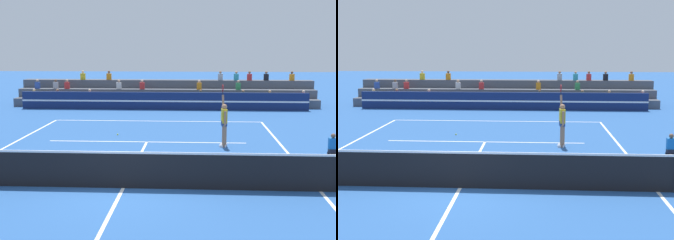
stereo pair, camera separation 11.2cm
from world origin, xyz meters
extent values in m
plane|color=#285699|center=(0.00, 0.00, 0.00)|extent=(120.00, 120.00, 0.00)
cube|color=white|center=(0.00, 11.90, 0.00)|extent=(11.00, 0.10, 0.01)
cube|color=white|center=(5.50, 0.00, 0.00)|extent=(0.10, 23.80, 0.01)
cube|color=white|center=(0.00, 6.43, 0.00)|extent=(8.25, 0.10, 0.01)
cube|color=white|center=(0.00, 0.00, 0.00)|extent=(0.10, 12.85, 0.01)
cube|color=black|center=(0.00, 0.00, 0.50)|extent=(11.90, 0.02, 1.00)
cube|color=white|center=(0.00, 0.00, 1.03)|extent=(11.90, 0.04, 0.06)
cube|color=navy|center=(0.00, 16.44, 0.55)|extent=(18.00, 0.24, 1.10)
cube|color=white|center=(0.00, 16.31, 0.55)|extent=(18.00, 0.02, 0.10)
cube|color=#4C515B|center=(0.00, 17.71, 0.28)|extent=(19.90, 0.95, 0.55)
cube|color=pink|center=(8.90, 17.54, 0.77)|extent=(0.32, 0.22, 0.44)
sphere|color=beige|center=(8.90, 17.54, 1.09)|extent=(0.18, 0.18, 0.18)
cube|color=pink|center=(-4.92, 17.54, 0.77)|extent=(0.32, 0.22, 0.44)
sphere|color=beige|center=(-4.92, 17.54, 1.09)|extent=(0.18, 0.18, 0.18)
cube|color=teal|center=(2.34, 17.54, 0.77)|extent=(0.32, 0.22, 0.44)
sphere|color=brown|center=(2.34, 17.54, 1.09)|extent=(0.18, 0.18, 0.18)
cube|color=yellow|center=(-8.64, 17.54, 0.77)|extent=(0.32, 0.22, 0.44)
sphere|color=beige|center=(-8.64, 17.54, 1.09)|extent=(0.18, 0.18, 0.18)
cube|color=yellow|center=(6.78, 17.54, 0.77)|extent=(0.32, 0.22, 0.44)
sphere|color=tan|center=(6.78, 17.54, 1.09)|extent=(0.18, 0.18, 0.18)
cube|color=purple|center=(-7.08, 17.54, 0.77)|extent=(0.32, 0.22, 0.44)
sphere|color=#9E7051|center=(-7.08, 17.54, 1.09)|extent=(0.18, 0.18, 0.18)
cube|color=#338C4C|center=(5.08, 17.54, 0.77)|extent=(0.32, 0.22, 0.44)
sphere|color=#9E7051|center=(5.08, 17.54, 1.09)|extent=(0.18, 0.18, 0.18)
cube|color=#4C515B|center=(0.00, 18.66, 0.55)|extent=(19.90, 0.95, 1.10)
cube|color=red|center=(-6.68, 18.49, 1.32)|extent=(0.32, 0.22, 0.44)
sphere|color=tan|center=(-6.68, 18.49, 1.64)|extent=(0.18, 0.18, 0.18)
cube|color=silver|center=(-3.14, 18.49, 1.32)|extent=(0.32, 0.22, 0.44)
sphere|color=tan|center=(-3.14, 18.49, 1.64)|extent=(0.18, 0.18, 0.18)
cube|color=#2D4CA5|center=(-8.72, 18.49, 1.32)|extent=(0.32, 0.22, 0.44)
sphere|color=tan|center=(-8.72, 18.49, 1.64)|extent=(0.18, 0.18, 0.18)
cube|color=#338C4C|center=(4.83, 18.49, 1.32)|extent=(0.32, 0.22, 0.44)
sphere|color=tan|center=(4.83, 18.49, 1.64)|extent=(0.18, 0.18, 0.18)
cube|color=#B2B2B7|center=(-7.46, 18.49, 1.32)|extent=(0.32, 0.22, 0.44)
sphere|color=brown|center=(-7.46, 18.49, 1.64)|extent=(0.18, 0.18, 0.18)
cube|color=red|center=(-1.57, 18.49, 1.32)|extent=(0.32, 0.22, 0.44)
sphere|color=beige|center=(-1.57, 18.49, 1.64)|extent=(0.18, 0.18, 0.18)
cube|color=orange|center=(2.25, 18.49, 1.32)|extent=(0.32, 0.22, 0.44)
sphere|color=beige|center=(2.25, 18.49, 1.64)|extent=(0.18, 0.18, 0.18)
cube|color=#4C515B|center=(0.00, 19.61, 0.83)|extent=(19.90, 0.95, 1.65)
cube|color=orange|center=(8.51, 19.44, 1.87)|extent=(0.32, 0.22, 0.44)
sphere|color=brown|center=(8.51, 19.44, 2.19)|extent=(0.18, 0.18, 0.18)
cube|color=yellow|center=(-5.81, 19.44, 1.87)|extent=(0.32, 0.22, 0.44)
sphere|color=beige|center=(-5.81, 19.44, 2.19)|extent=(0.18, 0.18, 0.18)
cube|color=black|center=(6.79, 19.44, 1.87)|extent=(0.32, 0.22, 0.44)
sphere|color=#9E7051|center=(6.79, 19.44, 2.19)|extent=(0.18, 0.18, 0.18)
cube|color=orange|center=(-3.98, 19.44, 1.87)|extent=(0.32, 0.22, 0.44)
sphere|color=brown|center=(-3.98, 19.44, 2.19)|extent=(0.18, 0.18, 0.18)
cube|color=red|center=(5.66, 19.44, 1.87)|extent=(0.32, 0.22, 0.44)
sphere|color=brown|center=(5.66, 19.44, 2.19)|extent=(0.18, 0.18, 0.18)
cube|color=teal|center=(4.77, 19.44, 1.87)|extent=(0.32, 0.22, 0.44)
sphere|color=tan|center=(4.77, 19.44, 2.19)|extent=(0.18, 0.18, 0.18)
cube|color=#B2B2B7|center=(3.69, 19.44, 1.87)|extent=(0.32, 0.22, 0.44)
sphere|color=#9E7051|center=(3.69, 19.44, 2.19)|extent=(0.18, 0.18, 0.18)
cube|color=black|center=(7.02, 4.30, 0.06)|extent=(0.28, 0.36, 0.12)
cube|color=black|center=(7.02, 4.30, 0.18)|extent=(0.28, 0.24, 0.18)
cube|color=#1966B2|center=(7.02, 4.30, 0.47)|extent=(0.30, 0.18, 0.40)
sphere|color=brown|center=(7.02, 4.30, 0.76)|extent=(0.17, 0.17, 0.17)
cylinder|color=#9E7051|center=(3.15, 5.60, 0.45)|extent=(0.14, 0.14, 0.90)
cylinder|color=#9E7051|center=(3.21, 5.83, 0.45)|extent=(0.14, 0.14, 0.90)
cube|color=navy|center=(3.16, 5.71, 0.94)|extent=(0.23, 0.34, 0.20)
cube|color=yellow|center=(3.16, 5.71, 1.24)|extent=(0.23, 0.38, 0.56)
sphere|color=#9E7051|center=(3.16, 5.71, 1.60)|extent=(0.22, 0.22, 0.22)
cube|color=white|center=(3.11, 5.60, 0.04)|extent=(0.27, 0.15, 0.09)
cube|color=white|center=(3.17, 5.83, 0.04)|extent=(0.27, 0.15, 0.09)
cylinder|color=#9E7051|center=(3.18, 5.47, 1.18)|extent=(0.09, 0.09, 0.56)
cylinder|color=#9E7051|center=(3.13, 6.02, 1.74)|extent=(0.12, 0.29, 0.60)
cylinder|color=black|center=(3.11, 6.15, 2.12)|extent=(0.04, 0.11, 0.22)
torus|color=#B21E1E|center=(3.11, 6.21, 2.29)|extent=(0.07, 0.39, 0.39)
sphere|color=#C6DB33|center=(-1.47, 7.85, 0.03)|extent=(0.07, 0.07, 0.07)
camera|label=1|loc=(2.02, -12.66, 3.99)|focal=50.00mm
camera|label=2|loc=(2.14, -12.65, 3.99)|focal=50.00mm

